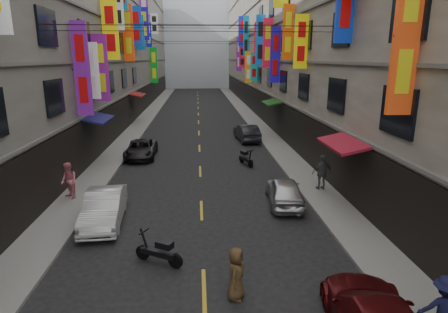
{
  "coord_description": "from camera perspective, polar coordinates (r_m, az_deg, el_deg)",
  "views": [
    {
      "loc": [
        -0.1,
        2.32,
        6.62
      ],
      "look_at": [
        0.57,
        11.74,
        4.13
      ],
      "focal_mm": 30.0,
      "sensor_mm": 36.0,
      "label": 1
    }
  ],
  "objects": [
    {
      "name": "sidewalk_right",
      "position": [
        40.68,
        4.62,
        5.42
      ],
      "size": [
        2.0,
        90.0,
        0.12
      ],
      "primitive_type": "cube",
      "color": "slate",
      "rests_on": "ground"
    },
    {
      "name": "lane_markings",
      "position": [
        37.27,
        -3.87,
        4.49
      ],
      "size": [
        0.12,
        80.2,
        0.01
      ],
      "color": "gold",
      "rests_on": "ground"
    },
    {
      "name": "car_right_mid",
      "position": [
        17.69,
        9.19,
        -5.2
      ],
      "size": [
        1.86,
        3.9,
        1.28
      ],
      "primitive_type": "imported",
      "rotation": [
        0.0,
        0.0,
        3.05
      ],
      "color": "silver",
      "rests_on": "ground"
    },
    {
      "name": "building_row_right",
      "position": [
        41.58,
        13.53,
        18.32
      ],
      "size": [
        10.14,
        90.0,
        19.0
      ],
      "color": "#B0A693",
      "rests_on": "ground"
    },
    {
      "name": "street_awnings",
      "position": [
        23.98,
        -6.84,
        5.96
      ],
      "size": [
        13.99,
        35.2,
        0.41
      ],
      "color": "#155119",
      "rests_on": "ground"
    },
    {
      "name": "haze_block",
      "position": [
        89.79,
        -4.2,
        17.51
      ],
      "size": [
        18.0,
        8.0,
        22.0
      ],
      "primitive_type": "cube",
      "color": "silver",
      "rests_on": "ground"
    },
    {
      "name": "car_left_far",
      "position": [
        26.24,
        -12.51,
        1.11
      ],
      "size": [
        2.0,
        4.27,
        1.18
      ],
      "primitive_type": "imported",
      "rotation": [
        0.0,
        0.0,
        0.01
      ],
      "color": "black",
      "rests_on": "ground"
    },
    {
      "name": "pedestrian_rnear",
      "position": [
        10.66,
        30.54,
        -19.51
      ],
      "size": [
        1.24,
        0.95,
        1.71
      ],
      "primitive_type": "imported",
      "rotation": [
        0.0,
        0.0,
        2.75
      ],
      "color": "black",
      "rests_on": "sidewalk_right"
    },
    {
      "name": "pedestrian_rfar",
      "position": [
        19.61,
        14.71,
        -2.34
      ],
      "size": [
        1.12,
        0.73,
        1.8
      ],
      "primitive_type": "imported",
      "rotation": [
        0.0,
        0.0,
        3.26
      ],
      "color": "#555658",
      "rests_on": "sidewalk_right"
    },
    {
      "name": "scooter_far_right",
      "position": [
        23.9,
        3.34,
        -0.26
      ],
      "size": [
        0.78,
        1.74,
        1.14
      ],
      "rotation": [
        0.0,
        0.0,
        3.48
      ],
      "color": "black",
      "rests_on": "ground"
    },
    {
      "name": "building_row_left",
      "position": [
        41.52,
        -21.78,
        17.71
      ],
      "size": [
        10.14,
        90.0,
        19.0
      ],
      "color": "gray",
      "rests_on": "ground"
    },
    {
      "name": "car_right_far",
      "position": [
        30.94,
        3.49,
        3.66
      ],
      "size": [
        1.87,
        4.29,
        1.37
      ],
      "primitive_type": "imported",
      "rotation": [
        0.0,
        0.0,
        3.25
      ],
      "color": "#292931",
      "rests_on": "ground"
    },
    {
      "name": "shop_signage",
      "position": [
        32.74,
        -4.66,
        19.13
      ],
      "size": [
        14.0,
        55.0,
        12.24
      ],
      "color": "#1033C1",
      "rests_on": "ground"
    },
    {
      "name": "pedestrian_crossing",
      "position": [
        10.98,
        1.85,
        -17.43
      ],
      "size": [
        0.74,
        0.89,
        1.55
      ],
      "primitive_type": "imported",
      "rotation": [
        0.0,
        0.0,
        1.24
      ],
      "color": "#4C371E",
      "rests_on": "ground"
    },
    {
      "name": "car_left_mid",
      "position": [
        16.25,
        -17.81,
        -7.44
      ],
      "size": [
        1.74,
        4.23,
        1.36
      ],
      "primitive_type": "imported",
      "rotation": [
        0.0,
        0.0,
        0.07
      ],
      "color": "silver",
      "rests_on": "ground"
    },
    {
      "name": "sidewalk_left",
      "position": [
        40.65,
        -12.42,
        5.12
      ],
      "size": [
        2.0,
        90.0,
        0.12
      ],
      "primitive_type": "cube",
      "color": "slate",
      "rests_on": "ground"
    },
    {
      "name": "overhead_cables",
      "position": [
        27.77,
        -4.09,
        19.22
      ],
      "size": [
        14.0,
        38.04,
        1.24
      ],
      "color": "black",
      "rests_on": "ground"
    },
    {
      "name": "pedestrian_lfar",
      "position": [
        19.22,
        -22.56,
        -3.43
      ],
      "size": [
        1.01,
        1.02,
        1.76
      ],
      "primitive_type": "imported",
      "rotation": [
        0.0,
        0.0,
        -0.8
      ],
      "color": "pink",
      "rests_on": "sidewalk_left"
    },
    {
      "name": "scooter_crossing",
      "position": [
        12.9,
        -9.82,
        -14.09
      ],
      "size": [
        1.63,
        1.0,
        1.14
      ],
      "rotation": [
        0.0,
        0.0,
        1.06
      ],
      "color": "black",
      "rests_on": "ground"
    }
  ]
}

